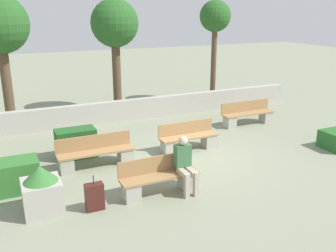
% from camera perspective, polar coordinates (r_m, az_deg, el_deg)
% --- Properties ---
extents(ground_plane, '(60.00, 60.00, 0.00)m').
position_cam_1_polar(ground_plane, '(11.04, 3.53, -4.83)').
color(ground_plane, gray).
extents(perimeter_wall, '(14.11, 0.30, 0.80)m').
position_cam_1_polar(perimeter_wall, '(14.81, -4.69, 2.63)').
color(perimeter_wall, '#ADA89E').
rests_on(perimeter_wall, ground_plane).
extents(bench_front, '(1.90, 0.48, 0.86)m').
position_cam_1_polar(bench_front, '(8.88, -1.30, -8.22)').
color(bench_front, '#A37A4C').
rests_on(bench_front, ground_plane).
extents(bench_left_side, '(2.11, 0.48, 0.86)m').
position_cam_1_polar(bench_left_side, '(14.34, 12.05, 1.56)').
color(bench_left_side, '#A37A4C').
rests_on(bench_left_side, ground_plane).
extents(bench_right_side, '(1.86, 0.48, 0.86)m').
position_cam_1_polar(bench_right_side, '(11.52, 3.15, -2.07)').
color(bench_right_side, '#A37A4C').
rests_on(bench_right_side, ground_plane).
extents(bench_back, '(2.10, 0.48, 0.86)m').
position_cam_1_polar(bench_back, '(10.48, -10.91, -4.36)').
color(bench_back, '#A37A4C').
rests_on(bench_back, ground_plane).
extents(person_seated_man, '(0.38, 0.64, 1.35)m').
position_cam_1_polar(person_seated_man, '(8.83, 2.59, -5.43)').
color(person_seated_man, '#B2A893').
rests_on(person_seated_man, ground_plane).
extents(hedge_block_near_right, '(1.49, 0.75, 0.76)m').
position_cam_1_polar(hedge_block_near_right, '(9.69, -23.41, -7.18)').
color(hedge_block_near_right, '#33702D').
rests_on(hedge_block_near_right, ground_plane).
extents(hedge_block_mid_left, '(1.14, 0.62, 0.85)m').
position_cam_1_polar(hedge_block_mid_left, '(11.27, -13.84, -2.54)').
color(hedge_block_mid_left, '#235623').
rests_on(hedge_block_mid_left, ground_plane).
extents(planter_corner_left, '(0.80, 0.80, 1.06)m').
position_cam_1_polar(planter_corner_left, '(8.48, -18.69, -9.22)').
color(planter_corner_left, '#ADA89E').
rests_on(planter_corner_left, ground_plane).
extents(suitcase, '(0.40, 0.22, 0.81)m').
position_cam_1_polar(suitcase, '(8.36, -11.13, -10.54)').
color(suitcase, '#471E19').
rests_on(suitcase, ground_plane).
extents(tree_center_left, '(1.92, 1.92, 4.58)m').
position_cam_1_polar(tree_center_left, '(15.68, -8.12, 14.88)').
color(tree_center_left, brown).
rests_on(tree_center_left, ground_plane).
extents(tree_center_right, '(1.38, 1.38, 4.55)m').
position_cam_1_polar(tree_center_right, '(17.22, 7.19, 15.78)').
color(tree_center_right, brown).
rests_on(tree_center_right, ground_plane).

